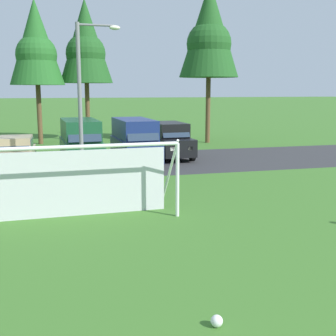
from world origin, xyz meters
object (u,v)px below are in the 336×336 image
soccer_ball (217,321)px  soccer_goal (62,180)px  parked_car_slot_center_left (135,140)px  parked_car_slot_center (169,140)px  street_lamp (84,101)px  parked_car_slot_left (81,141)px  parked_car_slot_far_left (16,153)px

soccer_ball → soccer_goal: (-2.46, 7.50, 1.18)m
soccer_ball → parked_car_slot_center_left: 17.47m
parked_car_slot_center_left → parked_car_slot_center: size_ratio=1.05×
street_lamp → parked_car_slot_center_left: bearing=54.6°
parked_car_slot_center → parked_car_slot_left: bearing=-165.9°
soccer_goal → parked_car_slot_far_left: soccer_goal is taller
soccer_goal → street_lamp: size_ratio=1.07×
soccer_ball → soccer_goal: bearing=108.2°
parked_car_slot_left → parked_car_slot_far_left: bearing=-174.1°
soccer_goal → parked_car_slot_center: soccer_goal is taller
soccer_ball → parked_car_slot_center_left: parked_car_slot_center_left is taller
soccer_ball → parked_car_slot_left: bearing=93.9°
parked_car_slot_center → soccer_goal: bearing=-120.1°
parked_car_slot_center → street_lamp: size_ratio=0.67×
parked_car_slot_far_left → parked_car_slot_center_left: 6.36m
parked_car_slot_left → parked_car_slot_center: (5.39, 1.35, -0.23)m
parked_car_slot_left → street_lamp: size_ratio=0.70×
soccer_ball → parked_car_slot_center: bearing=77.5°
parked_car_slot_center → parked_car_slot_center_left: bearing=-146.1°
parked_car_slot_center → street_lamp: (-5.46, -5.88, 2.51)m
parked_car_slot_center_left → parked_car_slot_center: (2.44, 1.64, -0.23)m
soccer_ball → parked_car_slot_center_left: (1.75, 17.34, 1.23)m
parked_car_slot_far_left → parked_car_slot_center: (8.78, 1.70, 0.24)m
soccer_ball → parked_car_slot_far_left: bearing=104.9°
parked_car_slot_center_left → street_lamp: (-3.02, -4.24, 2.28)m
soccer_goal → parked_car_slot_center_left: 10.70m
parked_car_slot_center → street_lamp: 8.40m
parked_car_slot_center_left → soccer_ball: bearing=-95.8°
soccer_ball → soccer_goal: 7.99m
soccer_goal → soccer_ball: bearing=-71.8°
soccer_ball → street_lamp: street_lamp is taller
parked_car_slot_center_left → parked_car_slot_far_left: bearing=-179.4°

